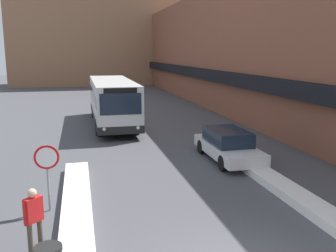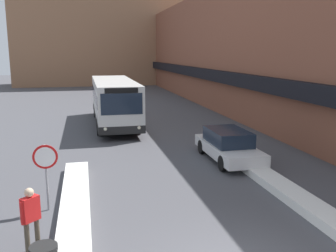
{
  "view_description": "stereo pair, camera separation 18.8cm",
  "coord_description": "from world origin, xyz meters",
  "px_view_note": "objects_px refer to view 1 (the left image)",
  "views": [
    {
      "loc": [
        -3.36,
        -7.01,
        4.93
      ],
      "look_at": [
        0.32,
        8.47,
        1.77
      ],
      "focal_mm": 40.0,
      "sensor_mm": 36.0,
      "label": 1
    },
    {
      "loc": [
        -3.17,
        -7.05,
        4.93
      ],
      "look_at": [
        0.32,
        8.47,
        1.77
      ],
      "focal_mm": 40.0,
      "sensor_mm": 36.0,
      "label": 2
    }
  ],
  "objects_px": {
    "city_bus": "(112,101)",
    "pedestrian": "(34,215)",
    "stop_sign": "(47,164)",
    "parked_car_front": "(228,145)"
  },
  "relations": [
    {
      "from": "parked_car_front",
      "to": "city_bus",
      "type": "bearing_deg",
      "value": 113.96
    },
    {
      "from": "stop_sign",
      "to": "pedestrian",
      "type": "xyz_separation_m",
      "value": [
        -0.15,
        -2.54,
        -0.53
      ]
    },
    {
      "from": "city_bus",
      "to": "pedestrian",
      "type": "height_order",
      "value": "city_bus"
    },
    {
      "from": "city_bus",
      "to": "parked_car_front",
      "type": "bearing_deg",
      "value": -66.04
    },
    {
      "from": "pedestrian",
      "to": "parked_car_front",
      "type": "bearing_deg",
      "value": -2.71
    },
    {
      "from": "stop_sign",
      "to": "pedestrian",
      "type": "bearing_deg",
      "value": -93.49
    },
    {
      "from": "city_bus",
      "to": "pedestrian",
      "type": "distance_m",
      "value": 16.8
    },
    {
      "from": "city_bus",
      "to": "pedestrian",
      "type": "xyz_separation_m",
      "value": [
        -3.39,
        -16.44,
        -0.65
      ]
    },
    {
      "from": "parked_car_front",
      "to": "stop_sign",
      "type": "height_order",
      "value": "stop_sign"
    },
    {
      "from": "pedestrian",
      "to": "stop_sign",
      "type": "bearing_deg",
      "value": 43.76
    }
  ]
}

